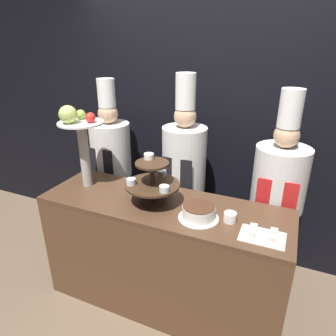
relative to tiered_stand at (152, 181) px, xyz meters
name	(u,v)px	position (x,y,z in m)	size (l,w,h in m)	color
ground_plane	(147,326)	(0.07, -0.29, -1.12)	(14.00, 14.00, 0.00)	brown
wall_back	(203,117)	(0.07, 0.95, 0.28)	(10.00, 0.06, 2.80)	black
buffet_counter	(163,254)	(0.07, 0.02, -0.65)	(1.88, 0.61, 0.94)	brown
tiered_stand	(152,181)	(0.00, 0.00, 0.00)	(0.40, 0.40, 0.37)	#3D2819
fruit_pedestal	(79,132)	(-0.65, 0.03, 0.29)	(0.36, 0.36, 0.68)	#B2ADA8
cake_round	(199,212)	(0.38, -0.07, -0.13)	(0.28, 0.28, 0.10)	white
cup_white	(230,217)	(0.59, -0.02, -0.15)	(0.09, 0.09, 0.07)	white
cake_square_tray	(263,235)	(0.81, -0.12, -0.16)	(0.27, 0.19, 0.05)	white
chef_left	(112,164)	(-0.74, 0.56, -0.19)	(0.39, 0.39, 1.76)	#38332D
chef_center_left	(184,173)	(0.04, 0.56, -0.16)	(0.39, 0.39, 1.83)	black
chef_center_right	(277,195)	(0.85, 0.56, -0.21)	(0.42, 0.42, 1.76)	#38332D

